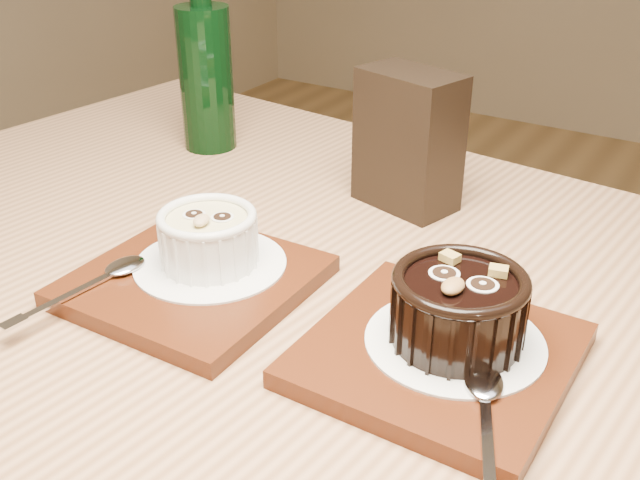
# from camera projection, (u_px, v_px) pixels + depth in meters

# --- Properties ---
(table) EXTENTS (1.28, 0.92, 0.75)m
(table) POSITION_uv_depth(u_px,v_px,m) (316.00, 407.00, 0.64)
(table) COLOR #946440
(table) RESTS_ON ground
(tray_left) EXTENTS (0.18, 0.18, 0.01)m
(tray_left) POSITION_uv_depth(u_px,v_px,m) (194.00, 281.00, 0.63)
(tray_left) COLOR #51210D
(tray_left) RESTS_ON table
(doily_left) EXTENTS (0.13, 0.13, 0.00)m
(doily_left) POSITION_uv_depth(u_px,v_px,m) (210.00, 264.00, 0.64)
(doily_left) COLOR white
(doily_left) RESTS_ON tray_left
(ramekin_white) EXTENTS (0.08, 0.08, 0.05)m
(ramekin_white) POSITION_uv_depth(u_px,v_px,m) (208.00, 236.00, 0.63)
(ramekin_white) COLOR white
(ramekin_white) RESTS_ON doily_left
(spoon_left) EXTENTS (0.04, 0.14, 0.01)m
(spoon_left) POSITION_uv_depth(u_px,v_px,m) (91.00, 283.00, 0.60)
(spoon_left) COLOR silver
(spoon_left) RESTS_ON tray_left
(tray_right) EXTENTS (0.18, 0.18, 0.01)m
(tray_right) POSITION_uv_depth(u_px,v_px,m) (438.00, 355.00, 0.54)
(tray_right) COLOR #51210D
(tray_right) RESTS_ON table
(doily_right) EXTENTS (0.13, 0.13, 0.00)m
(doily_right) POSITION_uv_depth(u_px,v_px,m) (455.00, 341.00, 0.54)
(doily_right) COLOR white
(doily_right) RESTS_ON tray_right
(ramekin_dark) EXTENTS (0.10, 0.10, 0.06)m
(ramekin_dark) POSITION_uv_depth(u_px,v_px,m) (458.00, 305.00, 0.52)
(ramekin_dark) COLOR black
(ramekin_dark) RESTS_ON doily_right
(spoon_right) EXTENTS (0.08, 0.13, 0.01)m
(spoon_right) POSITION_uv_depth(u_px,v_px,m) (486.00, 418.00, 0.46)
(spoon_right) COLOR silver
(spoon_right) RESTS_ON tray_right
(condiment_stand) EXTENTS (0.11, 0.08, 0.14)m
(condiment_stand) POSITION_uv_depth(u_px,v_px,m) (408.00, 140.00, 0.75)
(condiment_stand) COLOR black
(condiment_stand) RESTS_ON table
(green_bottle) EXTENTS (0.06, 0.06, 0.24)m
(green_bottle) POSITION_uv_depth(u_px,v_px,m) (206.00, 73.00, 0.89)
(green_bottle) COLOR black
(green_bottle) RESTS_ON table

